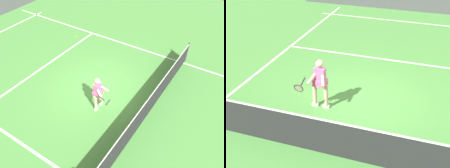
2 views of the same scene
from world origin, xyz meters
The scene contains 6 objects.
ground_plane centered at (0.00, 0.00, 0.00)m, with size 28.29×28.29×0.00m, color #4C9342.
baseline_marking centered at (0.00, -8.38, 0.00)m, with size 9.09×0.10×0.01m, color white.
service_line_marking centered at (0.00, -3.31, 0.00)m, with size 8.09×0.10×0.01m, color white.
sideline_right_marking centered at (4.05, 0.00, 0.00)m, with size 0.10×19.76×0.01m, color white.
court_net centered at (0.00, 2.69, 0.51)m, with size 8.77×0.08×1.10m.
tennis_player centered at (1.01, 0.77, 0.85)m, with size 0.77×0.92×1.55m.
Camera 2 is at (-2.24, 8.40, 5.36)m, focal length 51.85 mm.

